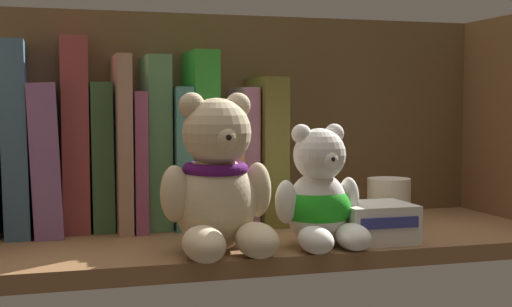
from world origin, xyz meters
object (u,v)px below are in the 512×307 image
at_px(book_2, 16,138).
at_px(book_4, 74,135).
at_px(book_5, 100,156).
at_px(pillar_candle, 389,202).
at_px(book_10, 199,139).
at_px(book_7, 135,160).
at_px(teddy_bear_larger, 218,185).
at_px(small_product_box, 375,222).
at_px(book_8, 155,142).
at_px(book_12, 241,155).
at_px(book_11, 222,167).
at_px(book_3, 45,158).
at_px(book_9, 177,157).
at_px(teddy_bear_smaller, 320,198).
at_px(book_13, 262,150).
at_px(book_6, 120,143).

xyz_separation_m(book_2, book_4, (0.07, 0.00, 0.00)).
xyz_separation_m(book_5, pillar_candle, (0.37, -0.08, -0.06)).
bearing_deg(book_5, book_10, 0.00).
bearing_deg(pillar_candle, book_7, 165.82).
bearing_deg(teddy_bear_larger, small_product_box, 2.29).
distance_m(book_8, book_12, 0.12).
relative_size(book_10, book_11, 1.52).
xyz_separation_m(book_2, book_5, (0.10, 0.00, -0.02)).
distance_m(book_3, book_9, 0.17).
relative_size(book_10, book_12, 1.26).
height_order(book_7, teddy_bear_smaller, book_7).
bearing_deg(book_13, book_11, 180.00).
xyz_separation_m(book_5, small_product_box, (0.30, -0.18, -0.07)).
xyz_separation_m(book_3, book_10, (0.20, 0.00, 0.02)).
distance_m(book_11, teddy_bear_smaller, 0.20).
distance_m(book_11, teddy_bear_larger, 0.20).
bearing_deg(book_13, book_12, 180.00).
distance_m(book_9, pillar_candle, 0.29).
distance_m(book_4, teddy_bear_smaller, 0.33).
bearing_deg(book_5, book_7, 0.00).
height_order(book_10, teddy_bear_smaller, book_10).
relative_size(book_5, book_11, 1.25).
distance_m(book_11, book_13, 0.06).
distance_m(book_7, pillar_candle, 0.34).
bearing_deg(book_4, book_12, 0.00).
distance_m(book_9, small_product_box, 0.28).
bearing_deg(small_product_box, teddy_bear_smaller, -174.21).
xyz_separation_m(book_8, book_9, (0.03, 0.00, -0.02)).
bearing_deg(book_4, book_8, 0.00).
height_order(book_4, teddy_bear_smaller, book_4).
bearing_deg(pillar_candle, teddy_bear_larger, -157.60).
bearing_deg(book_3, teddy_bear_smaller, -32.34).
relative_size(book_2, book_4, 0.97).
height_order(book_13, teddy_bear_larger, book_13).
bearing_deg(book_3, book_5, 0.00).
bearing_deg(book_4, book_3, 180.00).
height_order(book_5, small_product_box, book_5).
bearing_deg(small_product_box, book_5, 149.01).
bearing_deg(book_12, book_13, 0.00).
distance_m(book_6, book_9, 0.08).
height_order(book_9, book_12, same).
relative_size(book_3, book_9, 1.02).
xyz_separation_m(book_8, book_13, (0.15, 0.00, -0.01)).
xyz_separation_m(book_3, book_5, (0.07, 0.00, 0.00)).
bearing_deg(teddy_bear_smaller, book_7, 134.40).
height_order(book_11, teddy_bear_smaller, book_11).
bearing_deg(book_9, book_4, 180.00).
height_order(book_7, pillar_candle, book_7).
bearing_deg(book_5, book_4, 180.00).
bearing_deg(book_8, small_product_box, -38.09).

